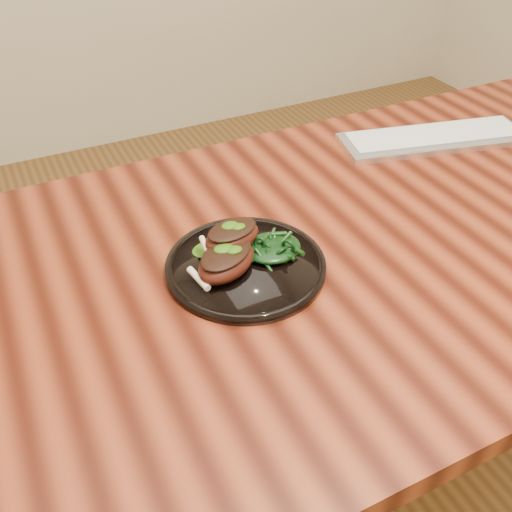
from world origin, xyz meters
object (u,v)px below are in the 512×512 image
at_px(plate, 246,266).
at_px(greens_heap, 273,245).
at_px(keyboard, 434,138).
at_px(desk, 353,271).
at_px(lamb_chop_front, 226,260).

height_order(plate, greens_heap, greens_heap).
distance_m(plate, greens_heap, 0.05).
bearing_deg(greens_heap, keyboard, 22.50).
relative_size(greens_heap, keyboard, 0.22).
bearing_deg(desk, greens_heap, 179.20).
distance_m(plate, keyboard, 0.58).
bearing_deg(lamb_chop_front, desk, 2.57).
xyz_separation_m(desk, greens_heap, (-0.16, 0.00, 0.11)).
bearing_deg(greens_heap, plate, -174.81).
distance_m(greens_heap, keyboard, 0.53).
relative_size(lamb_chop_front, keyboard, 0.30).
bearing_deg(lamb_chop_front, plate, 13.95).
distance_m(desk, keyboard, 0.40).
bearing_deg(desk, plate, -179.42).
distance_m(plate, lamb_chop_front, 0.05).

